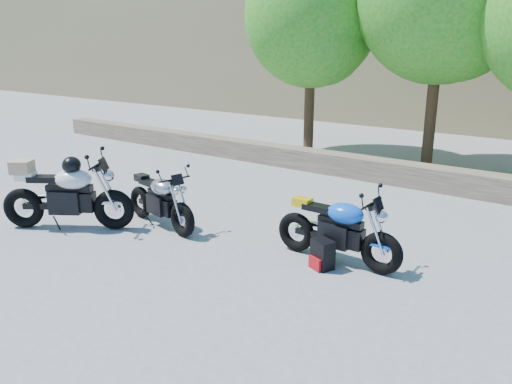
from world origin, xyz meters
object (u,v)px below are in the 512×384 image
(white_bike, at_px, (66,194))
(backpack, at_px, (322,255))
(silver_bike, at_px, (160,201))
(blue_bike, at_px, (338,230))

(white_bike, bearing_deg, backpack, -18.29)
(silver_bike, distance_m, backpack, 3.05)
(silver_bike, height_order, backpack, silver_bike)
(white_bike, height_order, backpack, white_bike)
(blue_bike, bearing_deg, silver_bike, -171.35)
(silver_bike, bearing_deg, white_bike, -130.11)
(white_bike, height_order, blue_bike, white_bike)
(white_bike, bearing_deg, silver_bike, 5.95)
(white_bike, xyz_separation_m, blue_bike, (4.31, 1.46, -0.13))
(blue_bike, height_order, backpack, blue_bike)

